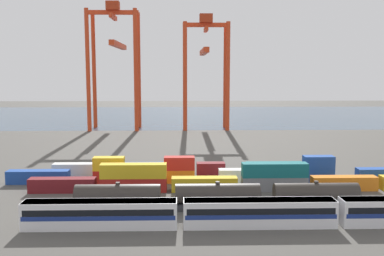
{
  "coord_description": "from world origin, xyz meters",
  "views": [
    {
      "loc": [
        -8.89,
        -81.77,
        21.97
      ],
      "look_at": [
        -5.69,
        37.53,
        6.68
      ],
      "focal_mm": 41.44,
      "sensor_mm": 36.0,
      "label": 1
    }
  ],
  "objects_px": {
    "passenger_train": "(259,212)",
    "shipping_container_4": "(274,184)",
    "shipping_container_1": "(134,185)",
    "freight_tank_row": "(217,196)",
    "gantry_crane_west": "(115,54)",
    "gantry_crane_central": "(205,61)"
  },
  "relations": [
    {
      "from": "passenger_train",
      "to": "shipping_container_1",
      "type": "height_order",
      "value": "passenger_train"
    },
    {
      "from": "freight_tank_row",
      "to": "gantry_crane_west",
      "type": "relative_size",
      "value": 0.95
    },
    {
      "from": "freight_tank_row",
      "to": "gantry_crane_central",
      "type": "height_order",
      "value": "gantry_crane_central"
    },
    {
      "from": "shipping_container_1",
      "to": "gantry_crane_central",
      "type": "xyz_separation_m",
      "value": [
        18.36,
        92.12,
        24.78
      ]
    },
    {
      "from": "passenger_train",
      "to": "shipping_container_1",
      "type": "distance_m",
      "value": 27.48
    },
    {
      "from": "freight_tank_row",
      "to": "shipping_container_4",
      "type": "bearing_deg",
      "value": 43.78
    },
    {
      "from": "passenger_train",
      "to": "freight_tank_row",
      "type": "height_order",
      "value": "freight_tank_row"
    },
    {
      "from": "freight_tank_row",
      "to": "gantry_crane_central",
      "type": "distance_m",
      "value": 105.96
    },
    {
      "from": "shipping_container_1",
      "to": "freight_tank_row",
      "type": "bearing_deg",
      "value": -37.25
    },
    {
      "from": "gantry_crane_west",
      "to": "gantry_crane_central",
      "type": "distance_m",
      "value": 34.66
    },
    {
      "from": "passenger_train",
      "to": "shipping_container_4",
      "type": "distance_m",
      "value": 20.01
    },
    {
      "from": "shipping_container_1",
      "to": "shipping_container_4",
      "type": "distance_m",
      "value": 26.03
    },
    {
      "from": "gantry_crane_central",
      "to": "gantry_crane_west",
      "type": "bearing_deg",
      "value": -179.96
    },
    {
      "from": "passenger_train",
      "to": "shipping_container_4",
      "type": "bearing_deg",
      "value": 71.92
    },
    {
      "from": "gantry_crane_west",
      "to": "gantry_crane_central",
      "type": "xyz_separation_m",
      "value": [
        34.57,
        0.02,
        -2.5
      ]
    },
    {
      "from": "freight_tank_row",
      "to": "gantry_crane_central",
      "type": "bearing_deg",
      "value": 87.86
    },
    {
      "from": "freight_tank_row",
      "to": "passenger_train",
      "type": "bearing_deg",
      "value": -56.31
    },
    {
      "from": "gantry_crane_west",
      "to": "passenger_train",
      "type": "bearing_deg",
      "value": -72.03
    },
    {
      "from": "gantry_crane_central",
      "to": "shipping_container_1",
      "type": "bearing_deg",
      "value": -101.27
    },
    {
      "from": "freight_tank_row",
      "to": "gantry_crane_west",
      "type": "bearing_deg",
      "value": 106.59
    },
    {
      "from": "shipping_container_1",
      "to": "gantry_crane_west",
      "type": "distance_m",
      "value": 97.41
    },
    {
      "from": "gantry_crane_west",
      "to": "shipping_container_1",
      "type": "bearing_deg",
      "value": -80.02
    }
  ]
}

